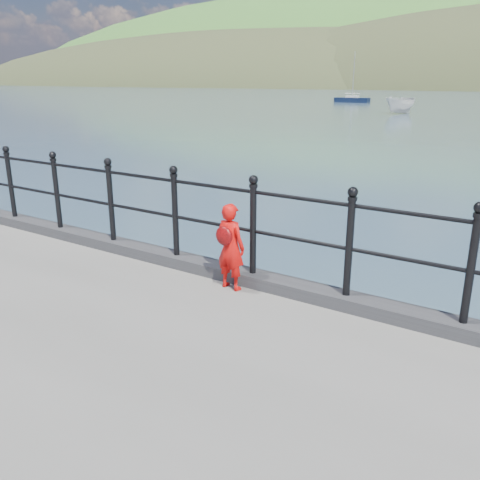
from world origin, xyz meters
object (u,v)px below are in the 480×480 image
Objects in this scene: railing at (212,212)px; child at (230,246)px; sailboat_left at (352,100)px; launch_white at (400,105)px.

railing is 0.59m from child.
railing is 17.39× the size of child.
child is at bearing -29.84° from railing.
sailboat_left is at bearing -65.59° from child.
sailboat_left reaches higher than child.
child is 49.58m from launch_white.
railing is at bearing -71.40° from sailboat_left.
child reaches higher than launch_white.
railing is at bearing -25.78° from child.
sailboat_left is (-25.85, 69.70, -1.19)m from child.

